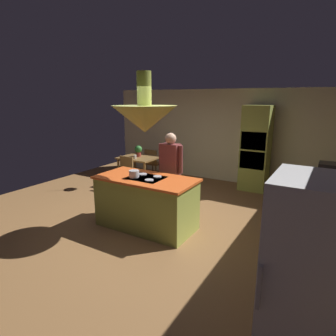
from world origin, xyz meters
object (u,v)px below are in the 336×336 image
object	(u,v)px
person_at_island	(171,169)
canister_sugar	(330,193)
potted_plant_on_table	(138,150)
microwave_on_counter	(333,171)
chair_facing_island	(124,171)
canister_flour	(330,197)
cup_on_table	(135,157)
kitchen_island	(146,202)
chair_by_back_wall	(153,162)
refrigerator	(312,285)
cooking_pot_on_cooktop	(134,174)
dining_table	(139,161)
oven_tower	(256,149)

from	to	relation	value
person_at_island	canister_sugar	distance (m)	2.78
potted_plant_on_table	microwave_on_counter	size ratio (longest dim) A/B	0.65
chair_facing_island	canister_flour	size ratio (longest dim) A/B	4.05
cup_on_table	canister_flour	bearing A→B (deg)	-20.98
cup_on_table	kitchen_island	bearing A→B (deg)	-48.40
chair_by_back_wall	microwave_on_counter	size ratio (longest dim) A/B	1.89
chair_facing_island	canister_flour	distance (m)	4.75
refrigerator	microwave_on_counter	bearing A→B (deg)	89.30
chair_by_back_wall	canister_sugar	world-z (taller)	canister_sugar
kitchen_island	cooking_pot_on_cooktop	world-z (taller)	cooking_pot_on_cooktop
kitchen_island	refrigerator	distance (m)	3.30
refrigerator	canister_flour	distance (m)	1.86
potted_plant_on_table	chair_by_back_wall	bearing A→B (deg)	85.11
cup_on_table	cooking_pot_on_cooktop	bearing A→B (deg)	-53.08
refrigerator	potted_plant_on_table	world-z (taller)	refrigerator
canister_sugar	refrigerator	bearing A→B (deg)	-91.13
potted_plant_on_table	canister_flour	size ratio (longest dim) A/B	1.40
chair_facing_island	cup_on_table	bearing A→B (deg)	86.80
kitchen_island	canister_sugar	distance (m)	2.92
chair_facing_island	chair_by_back_wall	world-z (taller)	same
potted_plant_on_table	microwave_on_counter	bearing A→B (deg)	-7.07
kitchen_island	refrigerator	xyz separation A→B (m)	(2.80, -1.70, 0.40)
canister_flour	cooking_pot_on_cooktop	bearing A→B (deg)	-174.55
chair_facing_island	potted_plant_on_table	distance (m)	0.81
dining_table	chair_by_back_wall	world-z (taller)	chair_by_back_wall
chair_by_back_wall	canister_flour	world-z (taller)	canister_flour
dining_table	cooking_pot_on_cooktop	size ratio (longest dim) A/B	5.44
dining_table	microwave_on_counter	distance (m)	4.59
kitchen_island	chair_by_back_wall	distance (m)	3.23
refrigerator	dining_table	world-z (taller)	refrigerator
chair_facing_island	cooking_pot_on_cooktop	world-z (taller)	cooking_pot_on_cooktop
potted_plant_on_table	dining_table	bearing A→B (deg)	-39.10
chair_by_back_wall	cup_on_table	size ratio (longest dim) A/B	9.67
refrigerator	microwave_on_counter	size ratio (longest dim) A/B	3.81
chair_facing_island	person_at_island	bearing A→B (deg)	-22.28
microwave_on_counter	cooking_pot_on_cooktop	world-z (taller)	microwave_on_counter
canister_sugar	cup_on_table	bearing A→B (deg)	161.04
microwave_on_counter	chair_facing_island	bearing A→B (deg)	-178.50
canister_sugar	microwave_on_counter	bearing A→B (deg)	90.00
canister_flour	cup_on_table	bearing A→B (deg)	159.02
potted_plant_on_table	microwave_on_counter	distance (m)	4.63
refrigerator	dining_table	distance (m)	5.89
oven_tower	cooking_pot_on_cooktop	world-z (taller)	oven_tower
microwave_on_counter	person_at_island	bearing A→B (deg)	-162.86
refrigerator	canister_sugar	xyz separation A→B (m)	(0.04, 2.04, 0.17)
person_at_island	cup_on_table	distance (m)	2.12
cooking_pot_on_cooktop	canister_flour	bearing A→B (deg)	5.45
person_at_island	canister_flour	xyz separation A→B (m)	(2.76, -0.57, 0.09)
canister_flour	canister_sugar	world-z (taller)	same
canister_flour	microwave_on_counter	xyz separation A→B (m)	(0.00, 1.42, 0.03)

